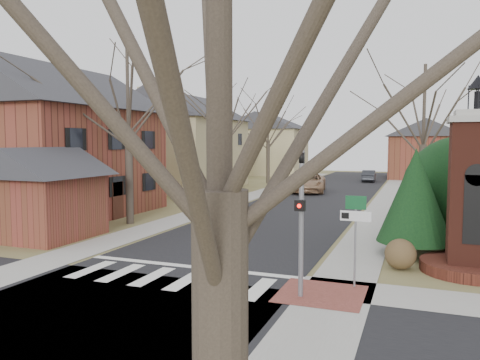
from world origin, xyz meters
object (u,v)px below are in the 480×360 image
at_px(sign_post, 355,223).
at_px(brick_gate_monument, 473,208).
at_px(traffic_signal_pole, 301,205).
at_px(pickup_truck, 308,182).
at_px(distant_car, 369,176).

bearing_deg(sign_post, brick_gate_monument, 41.42).
bearing_deg(traffic_signal_pole, brick_gate_monument, 43.24).
bearing_deg(pickup_truck, traffic_signal_pole, -86.29).
relative_size(pickup_truck, distant_car, 1.56).
distance_m(pickup_truck, distant_car, 13.64).
distance_m(traffic_signal_pole, brick_gate_monument, 6.47).
height_order(sign_post, pickup_truck, sign_post).
relative_size(traffic_signal_pole, sign_post, 1.64).
height_order(pickup_truck, distant_car, pickup_truck).
bearing_deg(brick_gate_monument, sign_post, -138.58).
height_order(traffic_signal_pole, sign_post, traffic_signal_pole).
relative_size(brick_gate_monument, distant_car, 1.67).
height_order(brick_gate_monument, pickup_truck, brick_gate_monument).
distance_m(sign_post, pickup_truck, 26.87).
bearing_deg(traffic_signal_pole, distant_car, 92.90).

